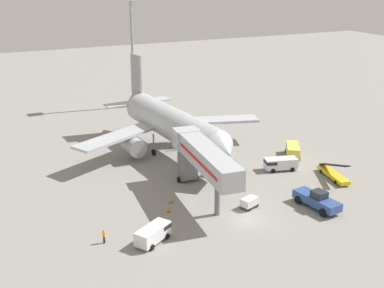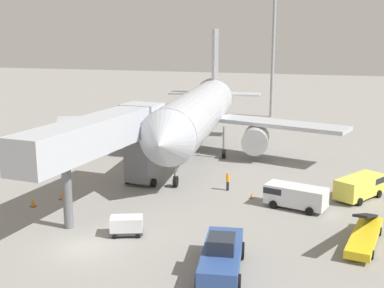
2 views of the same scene
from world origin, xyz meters
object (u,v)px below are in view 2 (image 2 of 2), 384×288
(safety_cone_alpha, at_px, (33,203))
(safety_cone_bravo, at_px, (252,196))
(apron_light_mast, at_px, (274,16))
(belt_loader_truck, at_px, (365,234))
(baggage_cart_mid_left, at_px, (127,225))
(airplane_at_gate, at_px, (197,114))
(safety_cone_charlie, at_px, (62,195))
(pushback_tug, at_px, (222,256))
(jet_bridge, at_px, (105,137))
(ground_crew_worker_foreground, at_px, (228,181))
(service_van_far_left, at_px, (294,195))
(service_van_mid_right, at_px, (360,186))

(safety_cone_alpha, height_order, safety_cone_bravo, safety_cone_alpha)
(apron_light_mast, bearing_deg, safety_cone_alpha, -104.23)
(belt_loader_truck, xyz_separation_m, baggage_cart_mid_left, (-16.45, -3.17, -0.00))
(airplane_at_gate, bearing_deg, safety_cone_charlie, -112.90)
(safety_cone_bravo, bearing_deg, safety_cone_alpha, -157.24)
(belt_loader_truck, xyz_separation_m, safety_cone_charlie, (-25.13, 2.57, -0.42))
(pushback_tug, height_order, safety_cone_charlie, pushback_tug)
(safety_cone_alpha, relative_size, apron_light_mast, 0.03)
(baggage_cart_mid_left, relative_size, safety_cone_charlie, 3.65)
(safety_cone_alpha, bearing_deg, baggage_cart_mid_left, -18.44)
(jet_bridge, relative_size, safety_cone_alpha, 28.19)
(safety_cone_charlie, relative_size, apron_light_mast, 0.03)
(belt_loader_truck, bearing_deg, baggage_cart_mid_left, -169.10)
(pushback_tug, relative_size, safety_cone_bravo, 14.51)
(baggage_cart_mid_left, relative_size, ground_crew_worker_foreground, 1.50)
(jet_bridge, bearing_deg, safety_cone_alpha, -159.06)
(ground_crew_worker_foreground, distance_m, apron_light_mast, 45.58)
(safety_cone_charlie, bearing_deg, safety_cone_bravo, 17.00)
(belt_loader_truck, relative_size, safety_cone_alpha, 11.08)
(pushback_tug, height_order, safety_cone_alpha, pushback_tug)
(safety_cone_alpha, xyz_separation_m, safety_cone_bravo, (17.33, 7.27, -0.09))
(jet_bridge, xyz_separation_m, service_van_far_left, (15.28, 3.71, -4.82))
(baggage_cart_mid_left, relative_size, safety_cone_alpha, 4.01)
(pushback_tug, distance_m, baggage_cart_mid_left, 8.78)
(safety_cone_charlie, bearing_deg, belt_loader_truck, -5.84)
(belt_loader_truck, bearing_deg, safety_cone_alpha, 179.61)
(belt_loader_truck, height_order, safety_cone_alpha, belt_loader_truck)
(jet_bridge, xyz_separation_m, safety_cone_bravo, (11.49, 5.04, -5.68))
(belt_loader_truck, distance_m, baggage_cart_mid_left, 16.75)
(service_van_far_left, distance_m, service_van_mid_right, 6.78)
(baggage_cart_mid_left, distance_m, ground_crew_worker_foreground, 13.20)
(service_van_far_left, height_order, baggage_cart_mid_left, service_van_far_left)
(belt_loader_truck, bearing_deg, apron_light_mast, 104.50)
(belt_loader_truck, bearing_deg, ground_crew_worker_foreground, 141.97)
(jet_bridge, bearing_deg, airplane_at_gate, 80.59)
(airplane_at_gate, height_order, jet_bridge, airplane_at_gate)
(service_van_mid_right, xyz_separation_m, safety_cone_bravo, (-9.16, -2.78, -0.92))
(service_van_mid_right, distance_m, ground_crew_worker_foreground, 11.75)
(airplane_at_gate, height_order, baggage_cart_mid_left, airplane_at_gate)
(airplane_at_gate, height_order, safety_cone_charlie, airplane_at_gate)
(baggage_cart_mid_left, bearing_deg, safety_cone_charlie, 146.52)
(safety_cone_alpha, bearing_deg, service_van_far_left, 15.71)
(belt_loader_truck, height_order, safety_cone_charlie, belt_loader_truck)
(baggage_cart_mid_left, relative_size, safety_cone_bravo, 5.46)
(airplane_at_gate, height_order, pushback_tug, airplane_at_gate)
(service_van_far_left, bearing_deg, pushback_tug, -103.57)
(belt_loader_truck, xyz_separation_m, apron_light_mast, (-13.40, 51.79, 16.16))
(pushback_tug, height_order, ground_crew_worker_foreground, pushback_tug)
(jet_bridge, height_order, safety_cone_bravo, jet_bridge)
(belt_loader_truck, relative_size, service_van_mid_right, 1.33)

